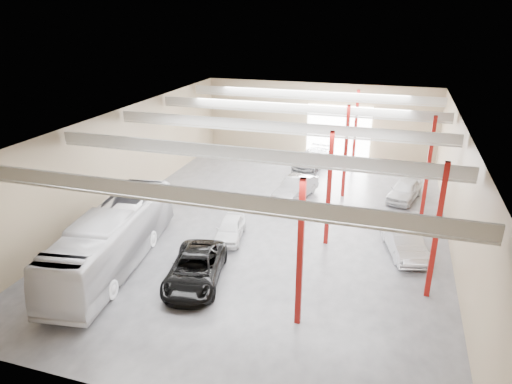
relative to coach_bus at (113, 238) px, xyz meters
The scene contains 8 objects.
depot_shell 11.57m from the coach_bus, 49.97° to the left, with size 22.12×32.12×7.06m.
coach_bus is the anchor object (origin of this frame).
black_sedan 5.07m from the coach_bus, ahead, with size 2.61×5.66×1.57m, color black.
car_row_a 7.05m from the coach_bus, 44.35° to the left, with size 1.56×3.88×1.32m, color white.
car_row_b 14.57m from the coach_bus, 59.25° to the left, with size 1.70×4.86×1.60m, color #A7A7AC.
car_row_c 21.29m from the coach_bus, 70.09° to the left, with size 2.21×5.43×1.57m, color gray.
car_right_near 16.49m from the coach_bus, 21.82° to the left, with size 1.68×4.83×1.59m, color #BBBBC0.
car_right_far 21.18m from the coach_bus, 43.74° to the left, with size 1.79×4.46×1.52m, color silver.
Camera 1 is at (7.08, -26.93, 13.22)m, focal length 32.00 mm.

